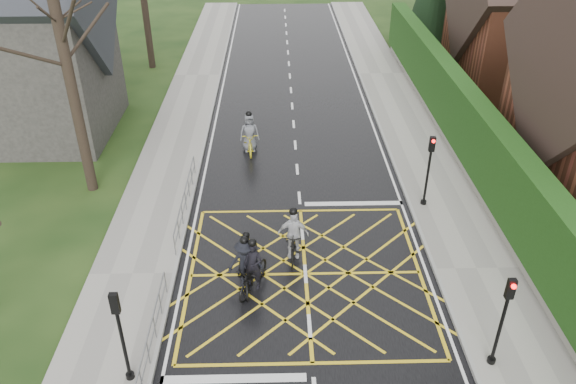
{
  "coord_description": "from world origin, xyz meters",
  "views": [
    {
      "loc": [
        -0.98,
        -15.19,
        12.69
      ],
      "look_at": [
        -0.53,
        3.38,
        1.3
      ],
      "focal_mm": 35.0,
      "sensor_mm": 36.0,
      "label": 1
    }
  ],
  "objects_px": {
    "cyclist_back": "(247,259)",
    "cyclist_front": "(293,239)",
    "cyclist_lead": "(250,138)",
    "cyclist_mid": "(245,268)",
    "cyclist_rear": "(253,273)"
  },
  "relations": [
    {
      "from": "cyclist_back",
      "to": "cyclist_front",
      "type": "xyz_separation_m",
      "value": [
        1.62,
        0.92,
        0.11
      ]
    },
    {
      "from": "cyclist_back",
      "to": "cyclist_mid",
      "type": "distance_m",
      "value": 0.62
    },
    {
      "from": "cyclist_front",
      "to": "cyclist_lead",
      "type": "xyz_separation_m",
      "value": [
        -1.84,
        8.41,
        -0.04
      ]
    },
    {
      "from": "cyclist_front",
      "to": "cyclist_lead",
      "type": "distance_m",
      "value": 8.61
    },
    {
      "from": "cyclist_back",
      "to": "cyclist_lead",
      "type": "bearing_deg",
      "value": 76.92
    },
    {
      "from": "cyclist_mid",
      "to": "cyclist_front",
      "type": "bearing_deg",
      "value": 36.05
    },
    {
      "from": "cyclist_back",
      "to": "cyclist_front",
      "type": "height_order",
      "value": "cyclist_front"
    },
    {
      "from": "cyclist_rear",
      "to": "cyclist_lead",
      "type": "distance_m",
      "value": 10.11
    },
    {
      "from": "cyclist_lead",
      "to": "cyclist_rear",
      "type": "bearing_deg",
      "value": -93.09
    },
    {
      "from": "cyclist_front",
      "to": "cyclist_mid",
      "type": "bearing_deg",
      "value": -133.15
    },
    {
      "from": "cyclist_back",
      "to": "cyclist_lead",
      "type": "height_order",
      "value": "cyclist_lead"
    },
    {
      "from": "cyclist_front",
      "to": "cyclist_rear",
      "type": "bearing_deg",
      "value": -125.37
    },
    {
      "from": "cyclist_mid",
      "to": "cyclist_lead",
      "type": "bearing_deg",
      "value": 84.2
    },
    {
      "from": "cyclist_front",
      "to": "cyclist_back",
      "type": "bearing_deg",
      "value": -146.35
    },
    {
      "from": "cyclist_mid",
      "to": "cyclist_front",
      "type": "relative_size",
      "value": 1.01
    }
  ]
}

